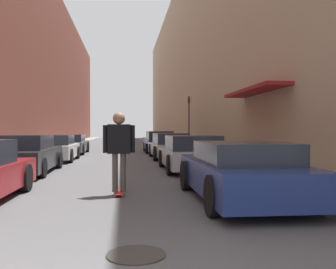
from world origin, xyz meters
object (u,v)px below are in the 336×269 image
at_px(parked_car_left_3, 70,144).
at_px(parked_car_right_0, 241,171).
at_px(parked_car_right_2, 170,146).
at_px(traffic_light, 189,117).
at_px(parked_car_right_3, 159,142).
at_px(parked_car_left_1, 25,155).
at_px(manhole_cover, 136,255).
at_px(parked_car_right_1, 192,154).
at_px(skateboarder, 119,144).
at_px(parked_car_left_2, 54,148).

xyz_separation_m(parked_car_left_3, parked_car_right_0, (5.73, -15.96, 0.02)).
height_order(parked_car_right_2, traffic_light, traffic_light).
bearing_deg(traffic_light, parked_car_right_3, -145.48).
xyz_separation_m(parked_car_left_1, parked_car_left_3, (-0.00, 10.36, -0.04)).
relative_size(parked_car_right_3, manhole_cover, 6.08).
bearing_deg(parked_car_right_0, parked_car_right_2, 90.45).
bearing_deg(parked_car_right_0, parked_car_left_1, 135.63).
distance_m(parked_car_right_1, traffic_light, 12.87).
relative_size(parked_car_right_2, parked_car_right_3, 1.11).
xyz_separation_m(parked_car_right_2, skateboarder, (-2.43, -10.46, 0.53)).
relative_size(parked_car_left_3, parked_car_right_0, 1.04).
relative_size(parked_car_left_1, parked_car_right_0, 1.03).
xyz_separation_m(parked_car_left_3, traffic_light, (7.83, 2.38, 1.79)).
distance_m(parked_car_left_1, traffic_light, 15.06).
relative_size(parked_car_left_2, parked_car_right_0, 0.86).
bearing_deg(parked_car_right_2, parked_car_left_1, -134.01).
height_order(parked_car_right_0, parked_car_right_3, parked_car_right_3).
relative_size(parked_car_left_1, parked_car_right_2, 1.00).
distance_m(parked_car_left_2, parked_car_right_0, 12.00).
bearing_deg(parked_car_left_1, parked_car_right_0, -44.37).
bearing_deg(parked_car_left_3, skateboarder, -77.90).
distance_m(parked_car_right_0, traffic_light, 18.55).
bearing_deg(traffic_light, manhole_cover, -101.47).
relative_size(skateboarder, traffic_light, 0.51).
height_order(parked_car_right_3, traffic_light, traffic_light).
distance_m(parked_car_right_3, skateboarder, 16.01).
bearing_deg(parked_car_right_2, manhole_cover, -98.47).
bearing_deg(skateboarder, traffic_light, 75.11).
bearing_deg(traffic_light, parked_car_left_2, -135.07).
relative_size(parked_car_right_3, traffic_light, 1.16).
distance_m(parked_car_right_1, parked_car_right_2, 5.67).
distance_m(parked_car_right_0, skateboarder, 2.75).
bearing_deg(parked_car_right_3, parked_car_left_3, -171.46).
bearing_deg(parked_car_left_1, parked_car_right_1, 1.69).
bearing_deg(parked_car_right_2, parked_car_right_3, 90.58).
bearing_deg(parked_car_left_1, traffic_light, 58.45).
distance_m(parked_car_left_3, parked_car_right_3, 5.65).
relative_size(parked_car_left_1, parked_car_right_3, 1.11).
height_order(parked_car_left_2, parked_car_right_3, parked_car_right_3).
relative_size(parked_car_right_0, traffic_light, 1.25).
height_order(parked_car_left_1, parked_car_left_3, parked_car_left_1).
xyz_separation_m(parked_car_right_2, manhole_cover, (-2.17, -14.58, -0.62)).
bearing_deg(parked_car_left_3, manhole_cover, -79.71).
bearing_deg(parked_car_right_3, traffic_light, 34.52).
height_order(skateboarder, manhole_cover, skateboarder).
bearing_deg(parked_car_left_2, parked_car_left_3, 90.25).
bearing_deg(manhole_cover, skateboarder, 93.55).
xyz_separation_m(parked_car_right_1, parked_car_right_2, (-0.11, 5.67, 0.02)).
xyz_separation_m(parked_car_left_3, parked_car_right_2, (5.64, -4.53, 0.04)).
bearing_deg(parked_car_right_2, parked_car_left_2, -171.14).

